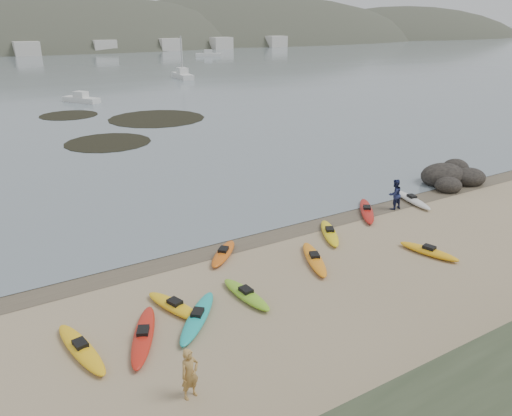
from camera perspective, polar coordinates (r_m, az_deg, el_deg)
ground at (r=26.37m, az=-0.00°, el=-3.04°), size 600.00×600.00×0.00m
wet_sand at (r=26.14m, az=0.34°, el=-3.26°), size 60.00×60.00×0.00m
kayaks at (r=23.04m, az=3.26°, el=-6.36°), size 22.50×9.04×0.34m
person_west at (r=15.73m, az=-7.58°, el=-18.27°), size 0.67×0.50×1.68m
person_east at (r=30.66m, az=15.57°, el=1.52°), size 0.91×0.72×1.84m
rock_cluster at (r=37.15m, az=21.38°, el=3.07°), size 5.14×3.75×1.66m
kelp_mats at (r=56.12m, az=-14.58°, el=9.33°), size 17.20×22.94×0.04m
moored_boats at (r=100.89m, az=-25.90°, el=13.20°), size 96.68×71.15×1.37m
far_hills at (r=222.33m, az=-18.11°, el=13.12°), size 550.00×135.00×80.00m
far_town at (r=166.83m, az=-26.01°, el=16.00°), size 199.00×5.00×4.00m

